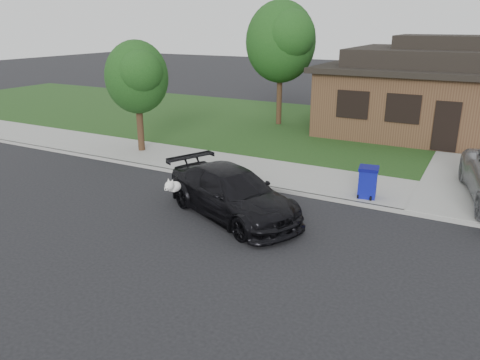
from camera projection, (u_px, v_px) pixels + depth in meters
The scene contains 9 objects.
ground at pixel (235, 233), 12.56m from camera, with size 120.00×120.00×0.00m, color black.
sidewalk at pixel (303, 179), 16.70m from camera, with size 60.00×3.00×0.12m, color gray.
curb at pixel (286, 191), 15.45m from camera, with size 60.00×0.12×0.12m, color gray.
lawn at pixel (361, 134), 23.37m from camera, with size 60.00×13.00×0.13m, color #193814.
sedan at pixel (232, 193), 13.44m from camera, with size 5.17×3.74×1.39m.
recycling_bin at pixel (368, 182), 14.64m from camera, with size 0.68×0.68×0.99m.
house at pixel (458, 93), 22.57m from camera, with size 12.60×8.60×4.65m.
tree_0 at pixel (283, 40), 23.80m from camera, with size 3.78×3.60×6.34m.
tree_2 at pixel (138, 76), 19.09m from camera, with size 2.73×2.60×4.59m.
Camera 1 is at (5.55, -10.01, 5.36)m, focal length 35.00 mm.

